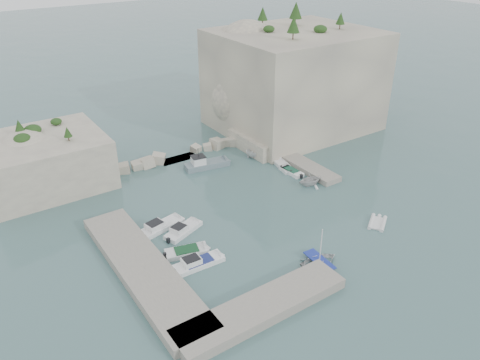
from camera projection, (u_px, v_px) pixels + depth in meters
ground at (267, 220)px, 58.53m from camera, size 400.00×400.00×0.00m
cliff_east at (294, 80)px, 82.62m from camera, size 26.00×22.00×17.00m
cliff_terrace at (264, 140)px, 77.48m from camera, size 8.00×10.00×2.50m
outcrop_west at (45, 161)px, 65.26m from camera, size 16.00×14.00×7.00m
quay_west at (143, 269)px, 49.17m from camera, size 5.00×24.00×1.10m
quay_south at (262, 307)px, 44.22m from camera, size 18.00×4.00×1.10m
ledge_east at (298, 162)px, 72.29m from camera, size 3.00×16.00×0.80m
breakwater at (178, 155)px, 73.76m from camera, size 28.00×3.00×1.40m
motorboat_a at (161, 229)px, 56.84m from camera, size 6.76×3.28×1.40m
motorboat_b at (184, 232)px, 56.16m from camera, size 5.89×3.74×1.40m
motorboat_d at (199, 265)px, 50.64m from camera, size 6.27×2.08×1.40m
motorboat_c at (187, 253)px, 52.48m from camera, size 5.54×3.19×0.70m
rowboat at (319, 264)px, 50.87m from camera, size 4.59×3.42×0.91m
inflatable_dinghy at (377, 224)px, 57.73m from camera, size 4.10×3.55×0.44m
tender_east_a at (310, 185)px, 66.53m from camera, size 4.19×3.76×1.97m
tender_east_b at (291, 173)px, 69.76m from camera, size 1.75×4.52×0.70m
tender_east_c at (283, 168)px, 71.33m from camera, size 2.74×5.40×0.70m
tender_east_d at (259, 157)px, 74.53m from camera, size 4.68×3.59×1.71m
work_boat at (207, 167)px, 71.53m from camera, size 7.78×3.44×2.20m
rowboat_mast at (321, 245)px, 49.66m from camera, size 0.10×0.10×4.20m
vegetation at (267, 27)px, 76.63m from camera, size 53.48×13.88×13.40m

